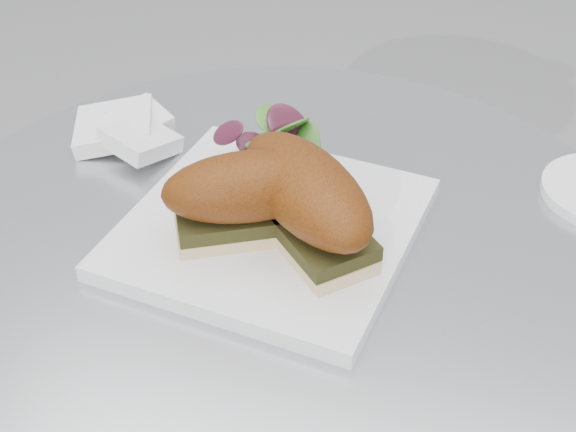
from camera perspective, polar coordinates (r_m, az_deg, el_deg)
name	(u,v)px	position (r m, az deg, el deg)	size (l,w,h in m)	color
table	(281,418)	(0.90, -0.47, -14.14)	(0.70, 0.70, 0.73)	#BBBCC2
plate	(270,227)	(0.73, -1.26, -0.81)	(0.25, 0.25, 0.02)	white
sandwich_left	(248,195)	(0.69, -2.83, 1.52)	(0.16, 0.13, 0.08)	beige
sandwich_right	(306,197)	(0.69, 1.26, 1.37)	(0.18, 0.18, 0.08)	beige
salad	(268,154)	(0.77, -1.43, 4.40)	(0.10, 0.10, 0.05)	#3D8D2E
napkin	(128,139)	(0.87, -11.30, 5.41)	(0.11, 0.11, 0.02)	white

